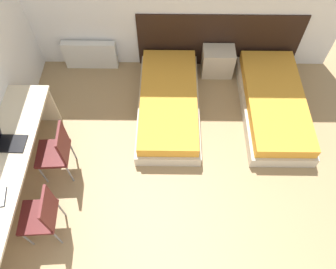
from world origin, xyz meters
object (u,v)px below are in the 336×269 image
object	(u,v)px
chair_near_notebook	(42,215)
laptop	(7,141)
bed_near_window	(169,103)
nightstand	(218,62)
chair_near_laptop	(57,151)
bed_near_door	(273,104)

from	to	relation	value
chair_near_notebook	laptop	distance (m)	0.97
bed_near_window	nightstand	world-z (taller)	nightstand
chair_near_laptop	nightstand	bearing A→B (deg)	37.12
bed_near_door	nightstand	size ratio (longest dim) A/B	3.90
chair_near_laptop	laptop	distance (m)	0.58
nightstand	laptop	distance (m)	3.35
bed_near_door	laptop	bearing A→B (deg)	-162.32
nightstand	laptop	size ratio (longest dim) A/B	1.53
bed_near_door	bed_near_window	bearing A→B (deg)	180.00
bed_near_window	bed_near_door	size ratio (longest dim) A/B	1.00
laptop	chair_near_notebook	bearing A→B (deg)	-56.96
bed_near_window	laptop	world-z (taller)	laptop
nightstand	chair_near_laptop	distance (m)	2.90
bed_near_window	laptop	xyz separation A→B (m)	(-1.89, -1.11, 0.65)
bed_near_door	chair_near_notebook	bearing A→B (deg)	-147.75
chair_near_laptop	laptop	world-z (taller)	laptop
laptop	chair_near_laptop	bearing A→B (deg)	6.99
laptop	nightstand	bearing A→B (deg)	36.56
nightstand	chair_near_notebook	xyz separation A→B (m)	(-2.19, -2.70, 0.28)
laptop	bed_near_door	bearing A→B (deg)	18.54
chair_near_laptop	bed_near_door	bearing A→B (deg)	16.06
nightstand	laptop	bearing A→B (deg)	-144.30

